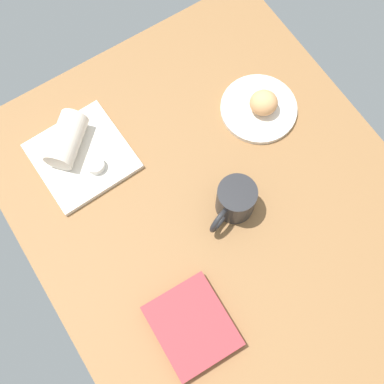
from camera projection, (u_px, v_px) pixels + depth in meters
dining_table at (221, 212)px, 124.98cm from camera, size 110.00×90.00×4.00cm
round_plate at (259, 109)px, 131.64cm from camera, size 19.88×19.88×1.40cm
scone_pastry at (264, 103)px, 127.86cm from camera, size 9.59×9.70×6.34cm
square_plate at (82, 156)px, 127.00cm from camera, size 23.13×23.13×1.60cm
sauce_cup at (95, 165)px, 124.02cm from camera, size 4.57×4.57×2.27cm
breakfast_wrap at (66, 140)px, 123.76cm from camera, size 14.31×14.64×7.10cm
book_stack at (192, 326)px, 112.28cm from camera, size 19.11×16.58×3.25cm
coffee_mug at (235, 200)px, 118.56cm from camera, size 9.28×14.13×9.92cm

